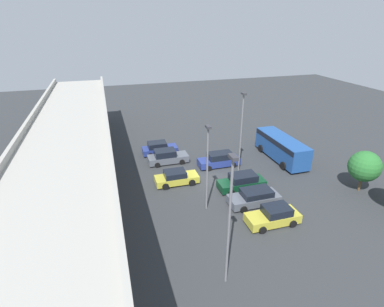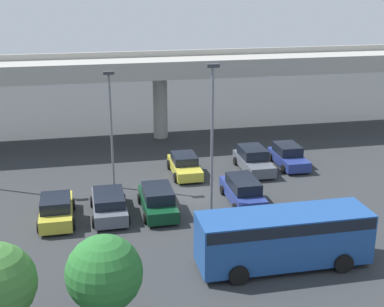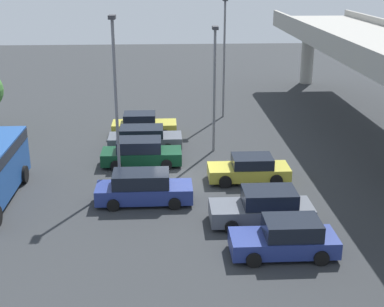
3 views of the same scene
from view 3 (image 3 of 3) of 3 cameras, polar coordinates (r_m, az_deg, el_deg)
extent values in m
plane|color=#2D3033|center=(30.01, -1.55, -2.89)|extent=(109.07, 109.07, 0.00)
cube|color=#9E9B93|center=(30.14, 18.55, 10.01)|extent=(50.90, 0.30, 0.55)
cylinder|color=#9E9B93|center=(55.77, 12.23, 10.28)|extent=(1.25, 1.25, 5.80)
cube|color=gold|center=(37.98, -5.09, 2.79)|extent=(1.83, 4.51, 0.76)
cube|color=black|center=(37.80, -5.62, 3.81)|extent=(1.68, 2.20, 0.66)
cylinder|color=black|center=(38.92, -2.98, 2.90)|extent=(0.22, 0.65, 0.65)
cylinder|color=black|center=(37.13, -2.97, 2.07)|extent=(0.22, 0.65, 0.65)
cylinder|color=black|center=(39.02, -7.09, 2.82)|extent=(0.22, 0.65, 0.65)
cylinder|color=black|center=(37.24, -7.28, 1.99)|extent=(0.22, 0.65, 0.65)
cube|color=#515660|center=(35.05, -5.01, 1.36)|extent=(1.91, 4.75, 0.75)
cube|color=black|center=(34.87, -5.40, 2.37)|extent=(1.76, 2.80, 0.56)
cylinder|color=black|center=(36.03, -2.61, 1.54)|extent=(0.22, 0.66, 0.66)
cylinder|color=black|center=(34.17, -2.58, 0.53)|extent=(0.22, 0.66, 0.66)
cylinder|color=black|center=(36.14, -7.29, 1.45)|extent=(0.22, 0.66, 0.66)
cylinder|color=black|center=(34.29, -7.51, 0.44)|extent=(0.22, 0.66, 0.66)
cube|color=#0C381E|center=(32.30, -5.38, -0.29)|extent=(1.84, 4.78, 0.73)
cube|color=black|center=(32.07, -5.66, 0.92)|extent=(1.70, 2.62, 0.71)
cylinder|color=black|center=(33.23, -2.76, -0.06)|extent=(0.22, 0.64, 0.64)
cylinder|color=black|center=(31.46, -2.74, -1.21)|extent=(0.22, 0.64, 0.64)
cylinder|color=black|center=(33.36, -7.86, -0.14)|extent=(0.22, 0.64, 0.64)
cylinder|color=black|center=(31.59, -8.12, -1.29)|extent=(0.22, 0.64, 0.64)
cube|color=gold|center=(29.93, 6.04, -1.97)|extent=(1.81, 4.50, 0.68)
cube|color=black|center=(29.74, 6.44, -0.82)|extent=(1.66, 2.20, 0.59)
cylinder|color=black|center=(28.97, 3.57, -3.03)|extent=(0.22, 0.69, 0.69)
cylinder|color=black|center=(30.68, 3.19, -1.71)|extent=(0.22, 0.69, 0.69)
cylinder|color=black|center=(29.41, 8.99, -2.89)|extent=(0.22, 0.69, 0.69)
cylinder|color=black|center=(31.09, 8.31, -1.60)|extent=(0.22, 0.69, 0.69)
cube|color=navy|center=(27.19, -5.10, -4.16)|extent=(1.75, 4.85, 0.78)
cube|color=black|center=(26.91, -5.46, -2.71)|extent=(1.61, 2.81, 0.71)
cylinder|color=black|center=(28.09, -1.95, -3.84)|extent=(0.22, 0.61, 0.61)
cylinder|color=black|center=(26.45, -1.87, -5.38)|extent=(0.22, 0.61, 0.61)
cylinder|color=black|center=(28.21, -8.09, -3.93)|extent=(0.22, 0.61, 0.61)
cylinder|color=black|center=(26.58, -8.40, -5.47)|extent=(0.22, 0.61, 0.61)
cube|color=#515660|center=(25.22, 7.35, -6.22)|extent=(1.88, 4.77, 0.76)
cube|color=black|center=(24.97, 8.24, -4.64)|extent=(1.73, 2.44, 0.74)
cylinder|color=black|center=(24.26, 4.26, -7.83)|extent=(0.22, 0.63, 0.63)
cylinder|color=black|center=(25.97, 3.74, -5.89)|extent=(0.22, 0.63, 0.63)
cylinder|color=black|center=(24.79, 11.11, -7.54)|extent=(0.22, 0.63, 0.63)
cylinder|color=black|center=(26.47, 10.14, -5.67)|extent=(0.22, 0.63, 0.63)
cube|color=navy|center=(22.79, 9.69, -9.39)|extent=(1.80, 4.41, 0.71)
cube|color=black|center=(22.53, 10.62, -7.77)|extent=(1.66, 2.29, 0.70)
cylinder|color=black|center=(21.86, 6.61, -11.22)|extent=(0.22, 0.63, 0.63)
cylinder|color=black|center=(23.44, 5.87, -8.92)|extent=(0.22, 0.63, 0.63)
cylinder|color=black|center=(22.45, 13.64, -10.79)|extent=(0.22, 0.63, 0.63)
cylinder|color=black|center=(23.99, 12.42, -8.60)|extent=(0.22, 0.63, 0.63)
cylinder|color=black|center=(30.99, -17.47, -2.13)|extent=(0.97, 0.29, 0.97)
cylinder|color=slate|center=(28.28, -8.08, 5.01)|extent=(0.16, 0.16, 8.89)
cube|color=#333338|center=(27.51, -8.54, 14.20)|extent=(0.70, 0.35, 0.20)
cylinder|color=slate|center=(33.72, 2.40, 6.53)|extent=(0.16, 0.16, 7.74)
cube|color=#333338|center=(33.05, 2.49, 13.25)|extent=(0.70, 0.35, 0.20)
cylinder|color=slate|center=(41.76, 3.44, 9.84)|extent=(0.16, 0.16, 8.89)
camera|label=1|loc=(55.48, 9.11, 23.74)|focal=28.00mm
camera|label=2|loc=(46.56, -47.42, 16.20)|focal=50.00mm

